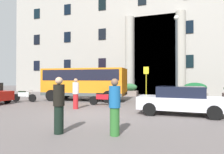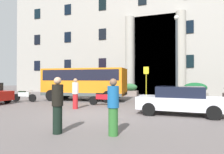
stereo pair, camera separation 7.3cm
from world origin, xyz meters
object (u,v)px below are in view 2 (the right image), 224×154
Objects in this scene: scooter_by_planter at (102,99)px; lamppost_plaza_centre at (177,50)px; hedge_planter_entrance_left at (195,91)px; pedestrian_woman_dark_dress at (58,105)px; pedestrian_child_trailing at (75,93)px; hedge_planter_far_east at (130,90)px; hedge_planter_entrance_right at (60,88)px; motorcycle_near_kerb at (24,96)px; bus_stop_sign at (146,79)px; orange_minibus at (85,81)px; parked_estate_mid at (180,100)px; pedestrian_man_crossing at (113,107)px.

lamppost_plaza_centre is (4.61, 5.71, 3.81)m from scooter_by_planter.
hedge_planter_entrance_left is 1.15× the size of pedestrian_woman_dark_dress.
pedestrian_child_trailing is at bearing -128.12° from hedge_planter_entrance_left.
pedestrian_child_trailing reaches higher than hedge_planter_far_east.
hedge_planter_entrance_right is 1.05× the size of motorcycle_near_kerb.
bus_stop_sign is 4.90m from hedge_planter_entrance_left.
orange_minibus is 3.33× the size of hedge_planter_entrance_right.
parked_estate_mid is 2.25× the size of pedestrian_woman_dark_dress.
hedge_planter_far_east is at bearing 93.85° from scooter_by_planter.
pedestrian_child_trailing is 9.96m from lamppost_plaza_centre.
parked_estate_mid is 5.19m from scooter_by_planter.
hedge_planter_entrance_right is (-5.94, 4.98, -0.84)m from orange_minibus.
lamppost_plaza_centre is at bearing -7.56° from hedge_planter_entrance_right.
hedge_planter_far_east is at bearing 124.25° from bus_stop_sign.
orange_minibus is at bearing -114.39° from hedge_planter_far_east.
hedge_planter_entrance_left is at bearing -66.06° from pedestrian_woman_dark_dress.
scooter_by_planter is (-4.89, 1.72, -0.26)m from parked_estate_mid.
pedestrian_woman_dark_dress is at bearing 143.51° from pedestrian_man_crossing.
hedge_planter_far_east is at bearing 40.98° from motorcycle_near_kerb.
hedge_planter_entrance_right reaches higher than scooter_by_planter.
pedestrian_man_crossing is 12.48m from lamppost_plaza_centre.
hedge_planter_far_east reaches higher than scooter_by_planter.
pedestrian_woman_dark_dress reaches higher than pedestrian_child_trailing.
lamppost_plaza_centre reaches higher than motorcycle_near_kerb.
parked_estate_mid is at bearing -64.14° from pedestrian_child_trailing.
hedge_planter_entrance_right is 0.29× the size of lamppost_plaza_centre.
bus_stop_sign reaches higher than pedestrian_child_trailing.
orange_minibus is at bearing -155.73° from lamppost_plaza_centre.
bus_stop_sign is at bearing -153.34° from lamppost_plaza_centre.
bus_stop_sign reaches higher than parked_estate_mid.
orange_minibus reaches higher than motorcycle_near_kerb.
pedestrian_man_crossing is at bearing -112.93° from parked_estate_mid.
hedge_planter_entrance_left is 9.45m from scooter_by_planter.
lamppost_plaza_centre is (13.12, -1.74, 3.54)m from hedge_planter_entrance_right.
pedestrian_man_crossing is at bearing -77.61° from hedge_planter_far_east.
hedge_planter_entrance_left is at bearing 82.18° from parked_estate_mid.
bus_stop_sign is at bearing 45.04° from pedestrian_man_crossing.
scooter_by_planter is at bearing 66.42° from pedestrian_man_crossing.
bus_stop_sign is 1.58× the size of pedestrian_man_crossing.
pedestrian_man_crossing reaches higher than hedge_planter_entrance_left.
hedge_planter_far_east is at bearing 53.21° from pedestrian_man_crossing.
pedestrian_woman_dark_dress is at bearing -105.46° from lamppost_plaza_centre.
scooter_by_planter is at bearing -49.53° from orange_minibus.
pedestrian_man_crossing is (9.50, -6.13, 0.44)m from motorcycle_near_kerb.
motorcycle_near_kerb is at bearing -128.93° from hedge_planter_far_east.
hedge_planter_entrance_left is 14.61m from motorcycle_near_kerb.
hedge_planter_entrance_right is 1.16× the size of pedestrian_child_trailing.
pedestrian_man_crossing is at bearing -61.43° from scooter_by_planter.
bus_stop_sign is 0.68× the size of parked_estate_mid.
pedestrian_child_trailing is at bearing -113.26° from scooter_by_planter.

